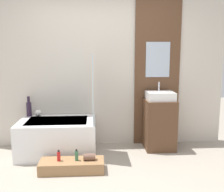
{
  "coord_description": "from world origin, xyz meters",
  "views": [
    {
      "loc": [
        -0.11,
        -2.85,
        1.58
      ],
      "look_at": [
        0.12,
        0.68,
        0.99
      ],
      "focal_mm": 42.0,
      "sensor_mm": 36.0,
      "label": 1
    }
  ],
  "objects_px": {
    "bathtub": "(58,137)",
    "sink": "(160,96)",
    "bottle_soap_secondary": "(77,155)",
    "bottle_soap_primary": "(59,156)",
    "vase_tall_dark": "(29,108)",
    "wooden_step_bench": "(72,166)",
    "vase_round_light": "(38,113)"
  },
  "relations": [
    {
      "from": "bathtub",
      "to": "vase_round_light",
      "type": "relative_size",
      "value": 10.9
    },
    {
      "from": "vase_tall_dark",
      "to": "vase_round_light",
      "type": "height_order",
      "value": "vase_tall_dark"
    },
    {
      "from": "bathtub",
      "to": "sink",
      "type": "xyz_separation_m",
      "value": [
        1.64,
        0.14,
        0.61
      ]
    },
    {
      "from": "sink",
      "to": "vase_tall_dark",
      "type": "distance_m",
      "value": 2.16
    },
    {
      "from": "bathtub",
      "to": "vase_round_light",
      "type": "bearing_deg",
      "value": 140.15
    },
    {
      "from": "vase_round_light",
      "to": "bottle_soap_secondary",
      "type": "height_order",
      "value": "vase_round_light"
    },
    {
      "from": "sink",
      "to": "bottle_soap_primary",
      "type": "distance_m",
      "value": 1.85
    },
    {
      "from": "bathtub",
      "to": "bottle_soap_secondary",
      "type": "bearing_deg",
      "value": -62.39
    },
    {
      "from": "bottle_soap_primary",
      "to": "wooden_step_bench",
      "type": "bearing_deg",
      "value": 0.0
    },
    {
      "from": "sink",
      "to": "bottle_soap_secondary",
      "type": "bearing_deg",
      "value": -149.24
    },
    {
      "from": "wooden_step_bench",
      "to": "bottle_soap_secondary",
      "type": "distance_m",
      "value": 0.16
    },
    {
      "from": "bathtub",
      "to": "bottle_soap_secondary",
      "type": "height_order",
      "value": "bathtub"
    },
    {
      "from": "vase_tall_dark",
      "to": "bottle_soap_primary",
      "type": "xyz_separation_m",
      "value": [
        0.6,
        -0.94,
        -0.46
      ]
    },
    {
      "from": "bottle_soap_primary",
      "to": "sink",
      "type": "bearing_deg",
      "value": 26.75
    },
    {
      "from": "vase_round_light",
      "to": "sink",
      "type": "bearing_deg",
      "value": -4.36
    },
    {
      "from": "bottle_soap_secondary",
      "to": "bottle_soap_primary",
      "type": "bearing_deg",
      "value": 180.0
    },
    {
      "from": "wooden_step_bench",
      "to": "vase_tall_dark",
      "type": "distance_m",
      "value": 1.36
    },
    {
      "from": "wooden_step_bench",
      "to": "vase_round_light",
      "type": "xyz_separation_m",
      "value": [
        -0.62,
        0.93,
        0.52
      ]
    },
    {
      "from": "vase_tall_dark",
      "to": "vase_round_light",
      "type": "xyz_separation_m",
      "value": [
        0.15,
        -0.01,
        -0.08
      ]
    },
    {
      "from": "vase_round_light",
      "to": "bottle_soap_secondary",
      "type": "relative_size",
      "value": 0.7
    },
    {
      "from": "vase_round_light",
      "to": "bottle_soap_primary",
      "type": "height_order",
      "value": "vase_round_light"
    },
    {
      "from": "wooden_step_bench",
      "to": "sink",
      "type": "height_order",
      "value": "sink"
    },
    {
      "from": "bottle_soap_primary",
      "to": "vase_tall_dark",
      "type": "bearing_deg",
      "value": 122.25
    },
    {
      "from": "wooden_step_bench",
      "to": "bottle_soap_secondary",
      "type": "xyz_separation_m",
      "value": [
        0.06,
        -0.0,
        0.14
      ]
    },
    {
      "from": "vase_tall_dark",
      "to": "bathtub",
      "type": "bearing_deg",
      "value": -31.51
    },
    {
      "from": "bathtub",
      "to": "vase_tall_dark",
      "type": "relative_size",
      "value": 3.58
    },
    {
      "from": "sink",
      "to": "bottle_soap_secondary",
      "type": "distance_m",
      "value": 1.66
    },
    {
      "from": "vase_round_light",
      "to": "bottle_soap_secondary",
      "type": "xyz_separation_m",
      "value": [
        0.68,
        -0.93,
        -0.37
      ]
    },
    {
      "from": "wooden_step_bench",
      "to": "vase_tall_dark",
      "type": "height_order",
      "value": "vase_tall_dark"
    },
    {
      "from": "bathtub",
      "to": "wooden_step_bench",
      "type": "height_order",
      "value": "bathtub"
    },
    {
      "from": "bathtub",
      "to": "sink",
      "type": "bearing_deg",
      "value": 4.88
    },
    {
      "from": "vase_round_light",
      "to": "bottle_soap_primary",
      "type": "distance_m",
      "value": 1.1
    }
  ]
}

